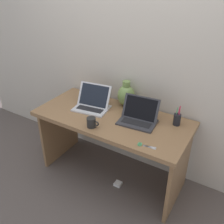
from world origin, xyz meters
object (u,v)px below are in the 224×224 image
scissors (143,145)px  power_brick (118,184)px  laptop_left (93,102)px  pen_cup (177,119)px  coffee_mug (92,122)px  laptop_right (139,116)px  green_vase (126,95)px

scissors → power_brick: size_ratio=2.11×
laptop_left → pen_cup: 0.81m
coffee_mug → pen_cup: bearing=33.9°
laptop_right → pen_cup: bearing=21.8°
laptop_right → green_vase: (-0.24, 0.21, 0.05)m
laptop_right → coffee_mug: (-0.31, -0.29, -0.01)m
laptop_right → power_brick: bearing=-126.5°
pen_cup → green_vase: bearing=170.9°
green_vase → power_brick: bearing=-70.2°
coffee_mug → pen_cup: 0.74m
scissors → laptop_left: bearing=156.3°
green_vase → power_brick: green_vase is taller
laptop_right → green_vase: bearing=139.2°
power_brick → pen_cup: bearing=33.2°
laptop_left → laptop_right: laptop_left is taller
laptop_left → laptop_right: 0.49m
laptop_right → green_vase: green_vase is taller
scissors → laptop_right: bearing=122.0°
laptop_left → scissors: 0.75m
pen_cup → scissors: size_ratio=1.29×
laptop_right → scissors: (0.19, -0.30, -0.05)m
green_vase → scissors: (0.43, -0.51, -0.11)m
laptop_left → power_brick: laptop_left is taller
laptop_right → coffee_mug: size_ratio=2.96×
green_vase → scissors: bearing=-49.8°
laptop_right → power_brick: laptop_right is taller
laptop_left → green_vase: size_ratio=1.38×
green_vase → laptop_right: bearing=-40.8°
scissors → coffee_mug: bearing=178.7°
laptop_right → scissors: laptop_right is taller
scissors → power_brick: (-0.30, 0.15, -0.70)m
power_brick → laptop_left: bearing=158.4°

